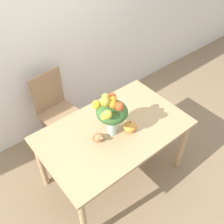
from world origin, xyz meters
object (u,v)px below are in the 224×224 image
object	(u,v)px
pumpkin	(130,126)
dining_chair_near_window	(57,110)
turkey_figurine	(98,136)
flower_vase	(111,112)

from	to	relation	value
pumpkin	dining_chair_near_window	bearing A→B (deg)	106.72
dining_chair_near_window	pumpkin	bearing A→B (deg)	-79.55
pumpkin	turkey_figurine	distance (m)	0.32
flower_vase	dining_chair_near_window	distance (m)	1.02
flower_vase	dining_chair_near_window	bearing A→B (deg)	98.26
flower_vase	turkey_figurine	xyz separation A→B (m)	(-0.14, 0.01, -0.23)
pumpkin	turkey_figurine	bearing A→B (deg)	161.97
dining_chair_near_window	flower_vase	bearing A→B (deg)	-88.01
pumpkin	turkey_figurine	world-z (taller)	pumpkin
pumpkin	turkey_figurine	xyz separation A→B (m)	(-0.30, 0.10, -0.01)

